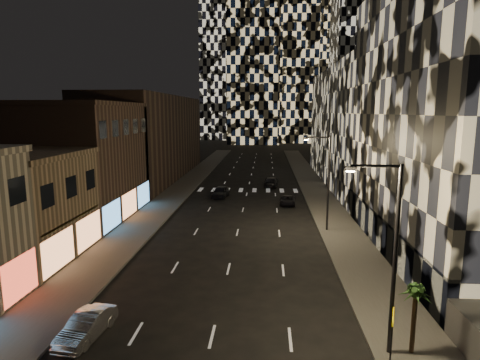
# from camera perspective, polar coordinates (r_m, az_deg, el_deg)

# --- Properties ---
(sidewalk_left) EXTENTS (4.00, 120.00, 0.15)m
(sidewalk_left) POSITION_cam_1_polar(r_m,az_deg,el_deg) (60.27, -8.44, -1.24)
(sidewalk_left) COLOR #47443F
(sidewalk_left) RESTS_ON ground
(sidewalk_right) EXTENTS (4.00, 120.00, 0.15)m
(sidewalk_right) POSITION_cam_1_polar(r_m,az_deg,el_deg) (59.38, 10.79, -1.47)
(sidewalk_right) COLOR #47443F
(sidewalk_right) RESTS_ON ground
(curb_left) EXTENTS (0.20, 120.00, 0.15)m
(curb_left) POSITION_cam_1_polar(r_m,az_deg,el_deg) (59.87, -6.48, -1.27)
(curb_left) COLOR #4C4C47
(curb_left) RESTS_ON ground
(curb_right) EXTENTS (0.20, 120.00, 0.15)m
(curb_right) POSITION_cam_1_polar(r_m,az_deg,el_deg) (59.16, 8.77, -1.46)
(curb_right) COLOR #4C4C47
(curb_right) RESTS_ON ground
(retail_tan) EXTENTS (10.00, 10.00, 8.00)m
(retail_tan) POSITION_cam_1_polar(r_m,az_deg,el_deg) (35.68, -29.88, -3.60)
(retail_tan) COLOR #886F51
(retail_tan) RESTS_ON ground
(retail_brown) EXTENTS (10.00, 15.00, 12.00)m
(retail_brown) POSITION_cam_1_polar(r_m,az_deg,el_deg) (46.09, -21.55, 2.28)
(retail_brown) COLOR #4A342A
(retail_brown) RESTS_ON ground
(retail_filler_left) EXTENTS (10.00, 40.00, 14.00)m
(retail_filler_left) POSITION_cam_1_polar(r_m,az_deg,el_deg) (70.76, -12.45, 5.91)
(retail_filler_left) COLOR #4A342A
(retail_filler_left) RESTS_ON ground
(midrise_base) EXTENTS (0.60, 25.00, 3.00)m
(midrise_base) POSITION_cam_1_polar(r_m,az_deg,el_deg) (35.15, 19.65, -7.25)
(midrise_base) COLOR #383838
(midrise_base) RESTS_ON ground
(midrise_filler_right) EXTENTS (16.00, 40.00, 18.00)m
(midrise_filler_right) POSITION_cam_1_polar(r_m,az_deg,el_deg) (67.14, 18.87, 7.13)
(midrise_filler_right) COLOR #232326
(midrise_filler_right) RESTS_ON ground
(tower_center_low) EXTENTS (18.00, 18.00, 95.00)m
(tower_center_low) POSITION_cam_1_polar(r_m,az_deg,el_deg) (152.24, 2.08, 23.41)
(tower_center_low) COLOR black
(tower_center_low) RESTS_ON ground
(streetlight_near) EXTENTS (2.55, 0.25, 9.00)m
(streetlight_near) POSITION_cam_1_polar(r_m,az_deg,el_deg) (19.66, 20.60, -8.89)
(streetlight_near) COLOR black
(streetlight_near) RESTS_ON sidewalk_right
(streetlight_far) EXTENTS (2.55, 0.25, 9.00)m
(streetlight_far) POSITION_cam_1_polar(r_m,az_deg,el_deg) (38.72, 12.15, 0.49)
(streetlight_far) COLOR black
(streetlight_far) RESTS_ON sidewalk_right
(car_silver_parked) EXTENTS (1.91, 4.10, 1.30)m
(car_silver_parked) POSITION_cam_1_polar(r_m,az_deg,el_deg) (23.02, -21.01, -18.85)
(car_silver_parked) COLOR #9F9FA4
(car_silver_parked) RESTS_ON ground
(car_dark_midlane) EXTENTS (2.22, 4.62, 1.52)m
(car_dark_midlane) POSITION_cam_1_polar(r_m,az_deg,el_deg) (53.93, -2.80, -1.70)
(car_dark_midlane) COLOR black
(car_dark_midlane) RESTS_ON ground
(car_dark_oncoming) EXTENTS (2.34, 5.03, 1.42)m
(car_dark_oncoming) POSITION_cam_1_polar(r_m,az_deg,el_deg) (62.03, 4.47, -0.26)
(car_dark_oncoming) COLOR black
(car_dark_oncoming) RESTS_ON ground
(car_dark_rightlane) EXTENTS (2.11, 4.08, 1.10)m
(car_dark_rightlane) POSITION_cam_1_polar(r_m,az_deg,el_deg) (49.96, 6.79, -2.92)
(car_dark_rightlane) COLOR black
(car_dark_rightlane) RESTS_ON ground
(ped_sign) EXTENTS (0.33, 0.92, 2.86)m
(ped_sign) POSITION_cam_1_polar(r_m,az_deg,el_deg) (19.90, 20.85, -18.85)
(ped_sign) COLOR black
(ped_sign) RESTS_ON sidewalk_right
(palm_tree) EXTENTS (1.72, 1.72, 3.39)m
(palm_tree) POSITION_cam_1_polar(r_m,az_deg,el_deg) (20.97, 23.70, -14.96)
(palm_tree) COLOR #47331E
(palm_tree) RESTS_ON sidewalk_right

